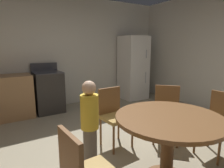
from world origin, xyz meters
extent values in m
plane|color=gray|center=(0.00, 0.00, 0.00)|extent=(14.00, 14.00, 0.00)
cube|color=beige|center=(0.00, 2.82, 1.35)|extent=(6.09, 0.12, 2.70)
cube|color=#2D2B28|center=(-0.37, 2.42, 0.45)|extent=(0.60, 0.60, 0.90)
cube|color=#38383D|center=(-0.37, 2.42, 0.91)|extent=(0.60, 0.60, 0.02)
cube|color=#38383D|center=(-0.37, 2.70, 1.01)|extent=(0.60, 0.04, 0.18)
cube|color=white|center=(2.01, 2.37, 0.88)|extent=(0.68, 0.66, 1.76)
cylinder|color=#B2B2B7|center=(2.19, 2.03, 1.28)|extent=(0.02, 0.02, 0.22)
cylinder|color=#B2B2B7|center=(2.19, 2.03, 0.63)|extent=(0.02, 0.02, 0.30)
cylinder|color=brown|center=(0.14, -0.66, 0.36)|extent=(0.14, 0.14, 0.72)
cylinder|color=brown|center=(0.14, -0.66, 0.74)|extent=(1.14, 1.14, 0.04)
cube|color=brown|center=(-0.98, -0.73, 0.66)|extent=(0.06, 0.38, 0.42)
cylinder|color=brown|center=(0.26, 0.12, 0.21)|extent=(0.03, 0.03, 0.43)
cylinder|color=brown|center=(-0.08, 0.10, 0.21)|extent=(0.03, 0.03, 0.43)
cylinder|color=brown|center=(0.24, 0.46, 0.21)|extent=(0.03, 0.03, 0.43)
cylinder|color=brown|center=(-0.10, 0.44, 0.21)|extent=(0.03, 0.03, 0.43)
cube|color=#A37F3D|center=(0.08, 0.28, 0.45)|extent=(0.42, 0.42, 0.05)
cube|color=brown|center=(0.07, 0.46, 0.66)|extent=(0.38, 0.06, 0.42)
cylinder|color=brown|center=(0.92, -0.81, 0.21)|extent=(0.03, 0.03, 0.43)
cylinder|color=brown|center=(0.91, -0.47, 0.21)|extent=(0.03, 0.03, 0.43)
cylinder|color=brown|center=(1.25, -0.46, 0.21)|extent=(0.03, 0.03, 0.43)
cube|color=#A37F3D|center=(1.08, -0.64, 0.45)|extent=(0.41, 0.41, 0.05)
cube|color=brown|center=(1.26, -0.63, 0.66)|extent=(0.05, 0.38, 0.42)
cylinder|color=brown|center=(0.82, -0.25, 0.21)|extent=(0.03, 0.03, 0.43)
cylinder|color=brown|center=(0.58, 0.00, 0.21)|extent=(0.03, 0.03, 0.43)
cylinder|color=brown|center=(1.06, -0.01, 0.21)|extent=(0.03, 0.03, 0.43)
cylinder|color=brown|center=(0.83, 0.23, 0.21)|extent=(0.03, 0.03, 0.43)
cube|color=#A37F3D|center=(0.82, -0.01, 0.45)|extent=(0.57, 0.57, 0.05)
cube|color=brown|center=(0.95, 0.11, 0.66)|extent=(0.29, 0.30, 0.42)
cylinder|color=#665B51|center=(-0.46, 0.04, 0.25)|extent=(0.17, 0.17, 0.50)
cylinder|color=gold|center=(-0.46, 0.04, 0.71)|extent=(0.31, 0.31, 0.42)
sphere|color=#D6A884|center=(-0.46, 0.04, 1.00)|extent=(0.17, 0.17, 0.17)
camera|label=1|loc=(-1.39, -2.00, 1.49)|focal=31.13mm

